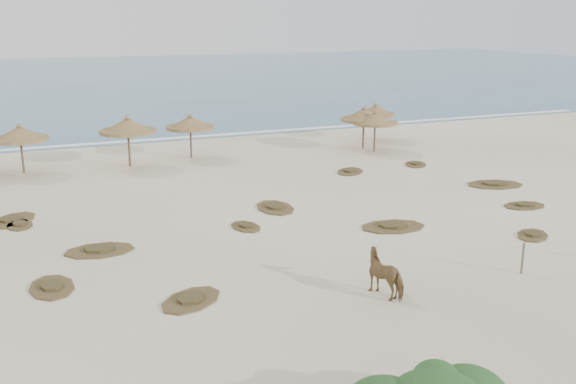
# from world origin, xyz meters

# --- Properties ---
(ground) EXTENTS (160.00, 160.00, 0.00)m
(ground) POSITION_xyz_m (0.00, 0.00, 0.00)
(ground) COLOR beige
(ground) RESTS_ON ground
(ocean) EXTENTS (200.00, 100.00, 0.01)m
(ocean) POSITION_xyz_m (0.00, 75.00, 0.00)
(ocean) COLOR #285A78
(ocean) RESTS_ON ground
(foam_line) EXTENTS (70.00, 0.60, 0.01)m
(foam_line) POSITION_xyz_m (0.00, 26.00, 0.00)
(foam_line) COLOR white
(foam_line) RESTS_ON ground
(palapa_0) EXTENTS (3.33, 3.33, 2.76)m
(palapa_0) POSITION_xyz_m (-11.06, 18.85, 2.14)
(palapa_0) COLOR brown
(palapa_0) RESTS_ON ground
(palapa_2) EXTENTS (3.31, 3.31, 2.96)m
(palapa_2) POSITION_xyz_m (-5.45, 18.29, 2.29)
(palapa_2) COLOR brown
(palapa_2) RESTS_ON ground
(palapa_3) EXTENTS (3.51, 3.51, 2.70)m
(palapa_3) POSITION_xyz_m (-1.64, 19.28, 2.10)
(palapa_3) COLOR brown
(palapa_3) RESTS_ON ground
(palapa_4) EXTENTS (3.75, 3.75, 2.79)m
(palapa_4) POSITION_xyz_m (9.24, 17.68, 2.16)
(palapa_4) COLOR brown
(palapa_4) RESTS_ON ground
(palapa_5) EXTENTS (3.17, 3.17, 2.65)m
(palapa_5) POSITION_xyz_m (9.49, 16.69, 2.06)
(palapa_5) COLOR brown
(palapa_5) RESTS_ON ground
(palapa_6) EXTENTS (3.29, 3.29, 2.57)m
(palapa_6) POSITION_xyz_m (11.54, 20.20, 2.00)
(palapa_6) COLOR brown
(palapa_6) RESTS_ON ground
(horse) EXTENTS (1.20, 1.75, 1.36)m
(horse) POSITION_xyz_m (-1.01, -2.36, 0.68)
(horse) COLOR olive
(horse) RESTS_ON ground
(fence_post_near) EXTENTS (0.09, 0.09, 1.07)m
(fence_post_near) POSITION_xyz_m (3.99, -2.64, 0.53)
(fence_post_near) COLOR #6A5F4F
(fence_post_near) RESTS_ON ground
(scrub_0) EXTENTS (1.48, 2.18, 0.16)m
(scrub_0) POSITION_xyz_m (-10.47, 2.02, 0.05)
(scrub_0) COLOR brown
(scrub_0) RESTS_ON ground
(scrub_1) EXTENTS (2.63, 1.82, 0.16)m
(scrub_1) POSITION_xyz_m (-8.69, 4.85, 0.05)
(scrub_1) COLOR brown
(scrub_1) RESTS_ON ground
(scrub_2) EXTENTS (1.29, 1.78, 0.16)m
(scrub_2) POSITION_xyz_m (-2.91, 5.40, 0.05)
(scrub_2) COLOR brown
(scrub_2) RESTS_ON ground
(scrub_3) EXTENTS (1.66, 2.48, 0.16)m
(scrub_3) POSITION_xyz_m (-0.84, 7.45, 0.05)
(scrub_3) COLOR brown
(scrub_3) RESTS_ON ground
(scrub_4) EXTENTS (2.07, 1.43, 0.16)m
(scrub_4) POSITION_xyz_m (9.62, 3.45, 0.05)
(scrub_4) COLOR brown
(scrub_4) RESTS_ON ground
(scrub_5) EXTENTS (3.26, 2.55, 0.16)m
(scrub_5) POSITION_xyz_m (10.91, 6.99, 0.05)
(scrub_5) COLOR brown
(scrub_5) RESTS_ON ground
(scrub_6) EXTENTS (2.67, 2.87, 0.16)m
(scrub_6) POSITION_xyz_m (-11.66, 9.92, 0.05)
(scrub_6) COLOR brown
(scrub_6) RESTS_ON ground
(scrub_7) EXTENTS (2.40, 2.46, 0.16)m
(scrub_7) POSITION_xyz_m (5.46, 12.28, 0.05)
(scrub_7) COLOR brown
(scrub_7) RESTS_ON ground
(scrub_8) EXTENTS (1.06, 1.59, 0.16)m
(scrub_8) POSITION_xyz_m (-11.35, 9.09, 0.05)
(scrub_8) COLOR brown
(scrub_8) RESTS_ON ground
(scrub_9) EXTENTS (2.89, 2.09, 0.16)m
(scrub_9) POSITION_xyz_m (2.59, 3.14, 0.05)
(scrub_9) COLOR brown
(scrub_9) RESTS_ON ground
(scrub_10) EXTENTS (2.03, 2.21, 0.16)m
(scrub_10) POSITION_xyz_m (9.78, 12.41, 0.05)
(scrub_10) COLOR brown
(scrub_10) RESTS_ON ground
(scrub_11) EXTENTS (2.60, 2.44, 0.16)m
(scrub_11) POSITION_xyz_m (-6.67, -0.56, 0.05)
(scrub_11) COLOR brown
(scrub_11) RESTS_ON ground
(scrub_12) EXTENTS (2.05, 1.94, 0.16)m
(scrub_12) POSITION_xyz_m (7.04, 0.15, 0.05)
(scrub_12) COLOR brown
(scrub_12) RESTS_ON ground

